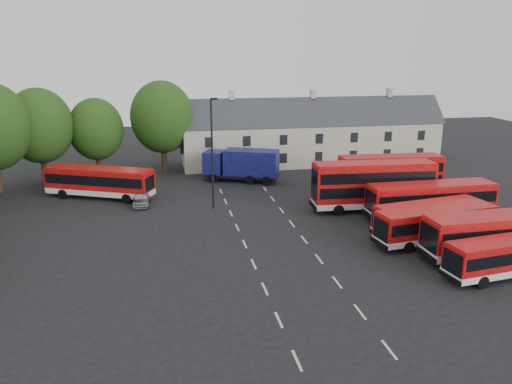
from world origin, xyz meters
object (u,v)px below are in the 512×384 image
bus_row_a (511,254)px  lamppost (212,151)px  silver_car (142,198)px  box_truck (242,164)px  bus_dd_south (373,183)px

bus_row_a → lamppost: size_ratio=0.92×
silver_car → box_truck: bearing=36.6°
bus_dd_south → box_truck: (-10.67, 13.34, -0.57)m
box_truck → silver_car: box_truck is taller
box_truck → lamppost: bearing=-91.7°
bus_dd_south → silver_car: (-22.19, 5.93, -2.03)m
bus_row_a → box_truck: bearing=108.3°
bus_row_a → lamppost: (-18.48, 19.13, 4.12)m
bus_row_a → bus_dd_south: 16.05m
bus_dd_south → lamppost: 15.85m
bus_row_a → silver_car: bus_row_a is taller
bus_dd_south → lamppost: lamppost is taller
box_truck → lamppost: (-4.49, -9.88, 3.62)m
bus_row_a → box_truck: box_truck is taller
box_truck → lamppost: size_ratio=0.85×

